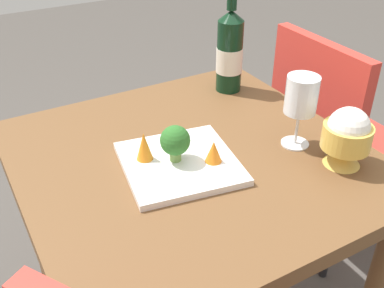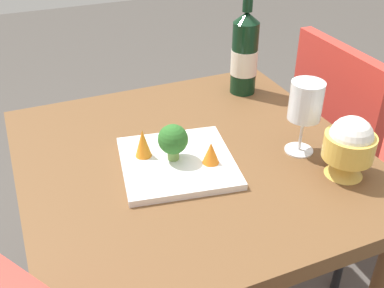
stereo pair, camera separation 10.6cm
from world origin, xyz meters
TOP-DOWN VIEW (x-y plane):
  - dining_table at (0.00, 0.00)m, footprint 0.79×0.79m
  - chair_by_wall at (-0.63, -0.16)m, footprint 0.41×0.41m
  - wine_bottle at (-0.27, -0.26)m, footprint 0.08×0.08m
  - wine_glass at (-0.24, 0.08)m, footprint 0.08×0.08m
  - rice_bowl at (-0.28, 0.20)m, footprint 0.11×0.11m
  - serving_plate at (0.05, 0.03)m, footprint 0.29×0.29m
  - broccoli_floret at (0.05, 0.02)m, footprint 0.07×0.07m
  - carrot_garnish_left at (-0.02, 0.07)m, footprint 0.04×0.04m
  - carrot_garnish_right at (0.11, -0.02)m, footprint 0.04×0.04m

SIDE VIEW (x-z plane):
  - chair_by_wall at x=-0.63m, z-range 0.10..0.95m
  - dining_table at x=0.00m, z-range 0.26..0.98m
  - serving_plate at x=0.05m, z-range 0.72..0.74m
  - carrot_garnish_left at x=-0.02m, z-range 0.74..0.79m
  - carrot_garnish_right at x=0.11m, z-range 0.74..0.80m
  - broccoli_floret at x=0.05m, z-range 0.74..0.83m
  - rice_bowl at x=-0.28m, z-range 0.72..0.87m
  - wine_bottle at x=-0.27m, z-range 0.69..1.00m
  - wine_glass at x=-0.24m, z-range 0.76..0.94m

